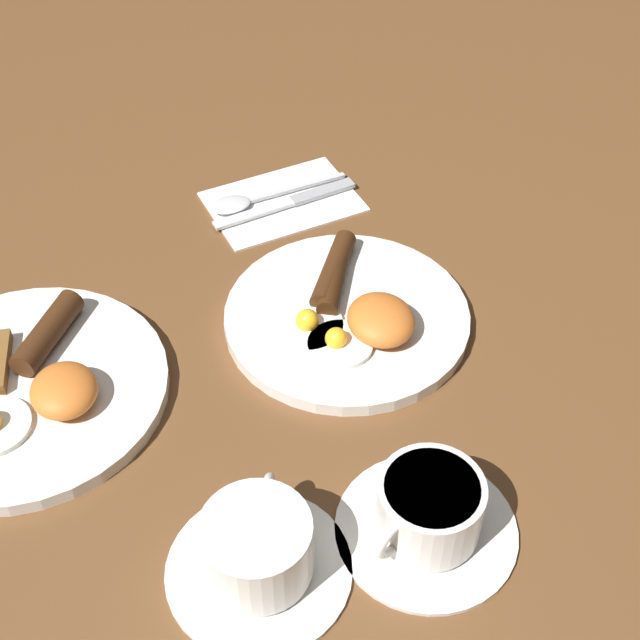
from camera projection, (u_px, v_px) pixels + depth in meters
ground_plane at (347, 322)px, 0.96m from camera, size 3.00×3.00×0.00m
breakfast_plate_near at (348, 315)px, 0.95m from camera, size 0.26×0.26×0.05m
breakfast_plate_far at (25, 387)px, 0.87m from camera, size 0.28×0.28×0.05m
teacup_near at (428, 513)px, 0.75m from camera, size 0.16×0.16×0.07m
teacup_far at (258, 551)px, 0.72m from camera, size 0.16×0.16×0.07m
napkin at (282, 201)px, 1.11m from camera, size 0.15×0.19×0.01m
knife at (293, 201)px, 1.10m from camera, size 0.04×0.19×0.01m
spoon at (245, 201)px, 1.10m from camera, size 0.04×0.18×0.01m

